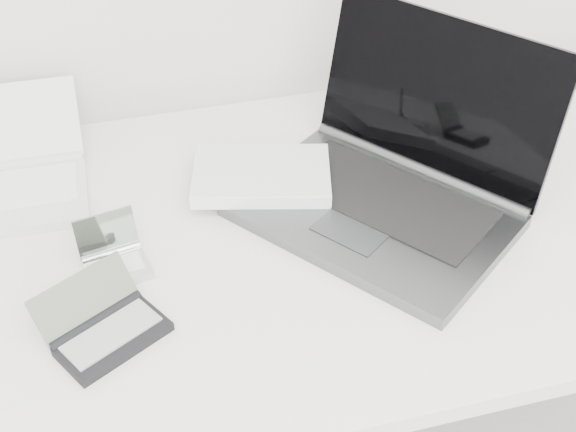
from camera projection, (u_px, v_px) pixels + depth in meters
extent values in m
cube|color=white|center=(299.00, 233.00, 1.32)|extent=(1.60, 0.80, 0.03)
cylinder|color=silver|center=(554.00, 204.00, 1.96)|extent=(0.04, 0.04, 0.70)
cube|color=#55585A|center=(373.00, 216.00, 1.31)|extent=(0.49, 0.51, 0.02)
cube|color=black|center=(387.00, 198.00, 1.33)|extent=(0.34, 0.37, 0.00)
cube|color=black|center=(438.00, 96.00, 1.33)|extent=(0.31, 0.38, 0.26)
cylinder|color=#55585A|center=(419.00, 169.00, 1.39)|extent=(0.27, 0.35, 0.02)
cube|color=#3A3D3F|center=(351.00, 231.00, 1.26)|extent=(0.12, 0.13, 0.00)
cube|color=white|center=(262.00, 175.00, 1.36)|extent=(0.26, 0.21, 0.02)
cube|color=white|center=(261.00, 169.00, 1.35)|extent=(0.26, 0.20, 0.00)
cube|color=white|center=(8.00, 201.00, 1.34)|extent=(0.26, 0.18, 0.02)
cube|color=white|center=(7.00, 189.00, 1.35)|extent=(0.23, 0.11, 0.00)
cube|color=white|center=(4.00, 124.00, 1.43)|extent=(0.26, 0.15, 0.09)
cylinder|color=white|center=(8.00, 166.00, 1.40)|extent=(0.26, 0.03, 0.02)
cube|color=silver|center=(118.00, 270.00, 1.22)|extent=(0.10, 0.09, 0.01)
cube|color=silver|center=(118.00, 266.00, 1.21)|extent=(0.08, 0.05, 0.00)
cube|color=gray|center=(106.00, 233.00, 1.22)|extent=(0.10, 0.04, 0.06)
cylinder|color=silver|center=(111.00, 253.00, 1.24)|extent=(0.09, 0.03, 0.01)
cube|color=black|center=(114.00, 339.00, 1.11)|extent=(0.17, 0.14, 0.01)
cube|color=gray|center=(111.00, 334.00, 1.11)|extent=(0.15, 0.11, 0.00)
cube|color=#606856|center=(84.00, 298.00, 1.12)|extent=(0.15, 0.11, 0.06)
cylinder|color=black|center=(97.00, 321.00, 1.13)|extent=(0.14, 0.09, 0.02)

